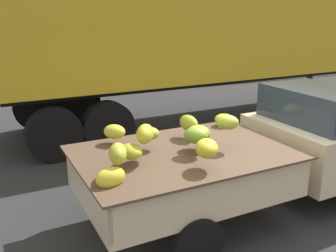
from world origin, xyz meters
name	(u,v)px	position (x,y,z in m)	size (l,w,h in m)	color
ground	(250,218)	(0.00, 0.00, 0.00)	(220.00, 220.00, 0.00)	#28282B
curb_strip	(96,92)	(0.00, 9.27, 0.08)	(80.00, 0.80, 0.16)	gray
pickup_truck	(294,143)	(0.97, 0.32, 0.89)	(4.98, 2.12, 1.70)	#CCB793
semi_trailer	(222,23)	(2.35, 4.77, 2.54)	(12.11, 3.17, 3.95)	gold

